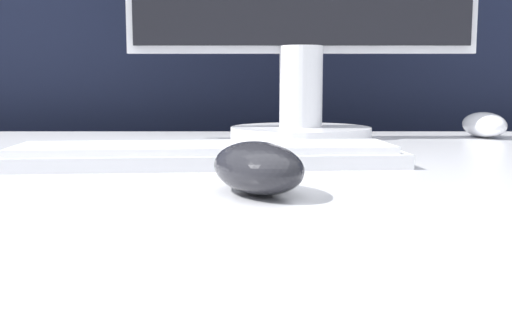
# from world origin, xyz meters

# --- Properties ---
(partition_panel) EXTENTS (5.00, 0.03, 1.15)m
(partition_panel) POSITION_xyz_m (0.00, 0.63, 0.58)
(partition_panel) COLOR black
(partition_panel) RESTS_ON ground_plane
(computer_mouse_near) EXTENTS (0.11, 0.13, 0.04)m
(computer_mouse_near) POSITION_xyz_m (-0.04, -0.14, 0.74)
(computer_mouse_near) COLOR #232328
(computer_mouse_near) RESTS_ON desk
(keyboard) EXTENTS (0.45, 0.14, 0.02)m
(keyboard) POSITION_xyz_m (-0.10, 0.03, 0.73)
(keyboard) COLOR white
(keyboard) RESTS_ON desk
(computer_mouse_far) EXTENTS (0.07, 0.12, 0.04)m
(computer_mouse_far) POSITION_xyz_m (0.34, 0.37, 0.74)
(computer_mouse_far) COLOR white
(computer_mouse_far) RESTS_ON desk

